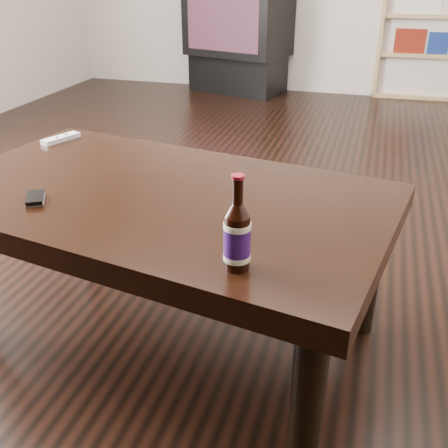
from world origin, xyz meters
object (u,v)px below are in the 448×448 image
(tv_stand, at_px, (238,73))
(beer_bottle, at_px, (237,237))
(remote, at_px, (61,138))
(coffee_table, at_px, (158,212))
(phone, at_px, (35,199))
(tv, at_px, (238,17))
(bookshelf, at_px, (425,11))

(tv_stand, xyz_separation_m, beer_bottle, (1.06, -3.98, 0.42))
(beer_bottle, relative_size, remote, 1.40)
(coffee_table, distance_m, beer_bottle, 0.51)
(coffee_table, height_order, phone, phone)
(tv_stand, distance_m, coffee_table, 3.71)
(tv, xyz_separation_m, bookshelf, (1.62, 0.32, 0.06))
(bookshelf, bearing_deg, tv_stand, -171.00)
(phone, bearing_deg, bookshelf, 43.29)
(tv, height_order, phone, tv)
(tv_stand, distance_m, phone, 3.83)
(tv, xyz_separation_m, remote, (0.17, -3.27, -0.15))
(phone, relative_size, remote, 0.68)
(tv_stand, distance_m, remote, 3.30)
(tv, xyz_separation_m, phone, (0.41, -3.79, -0.15))
(tv_stand, height_order, beer_bottle, beer_bottle)
(bookshelf, relative_size, remote, 8.84)
(tv_stand, bearing_deg, tv, -90.00)
(bookshelf, height_order, phone, bookshelf)
(tv_stand, relative_size, bookshelf, 0.60)
(bookshelf, height_order, coffee_table, bookshelf)
(bookshelf, distance_m, beer_bottle, 4.34)
(tv, relative_size, remote, 6.30)
(tv_stand, height_order, phone, phone)
(bookshelf, bearing_deg, phone, -108.54)
(tv_stand, height_order, tv, tv)
(beer_bottle, relative_size, phone, 2.06)
(tv_stand, bearing_deg, phone, -67.91)
(tv_stand, bearing_deg, coffee_table, -62.90)
(coffee_table, bearing_deg, beer_bottle, -45.79)
(bookshelf, distance_m, remote, 3.88)
(tv_stand, distance_m, bookshelf, 1.75)
(tv, distance_m, phone, 3.82)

